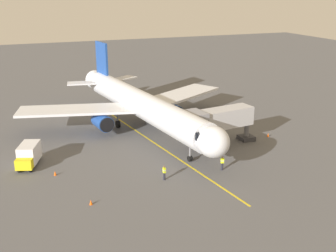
{
  "coord_description": "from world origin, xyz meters",
  "views": [
    {
      "loc": [
        17.18,
        59.47,
        20.4
      ],
      "look_at": [
        -1.77,
        10.87,
        3.0
      ],
      "focal_mm": 44.39,
      "sensor_mm": 36.0,
      "label": 1
    }
  ],
  "objects_px": {
    "ground_crew_wing_walker": "(164,173)",
    "safety_cone_nose_right": "(268,135)",
    "box_truck_near_nose": "(28,155)",
    "safety_cone_wing_port": "(91,202)",
    "jet_bridge": "(215,120)",
    "ground_crew_marshaller": "(222,163)",
    "safety_cone_nose_left": "(55,173)",
    "airplane": "(140,104)"
  },
  "relations": [
    {
      "from": "jet_bridge",
      "to": "ground_crew_wing_walker",
      "type": "distance_m",
      "value": 12.37
    },
    {
      "from": "jet_bridge",
      "to": "ground_crew_wing_walker",
      "type": "relative_size",
      "value": 6.74
    },
    {
      "from": "ground_crew_marshaller",
      "to": "box_truck_near_nose",
      "type": "xyz_separation_m",
      "value": [
        21.08,
        -9.51,
        0.5
      ]
    },
    {
      "from": "jet_bridge",
      "to": "safety_cone_nose_left",
      "type": "bearing_deg",
      "value": 3.74
    },
    {
      "from": "jet_bridge",
      "to": "box_truck_near_nose",
      "type": "relative_size",
      "value": 2.31
    },
    {
      "from": "safety_cone_nose_left",
      "to": "safety_cone_nose_right",
      "type": "bearing_deg",
      "value": -175.9
    },
    {
      "from": "airplane",
      "to": "box_truck_near_nose",
      "type": "relative_size",
      "value": 8.08
    },
    {
      "from": "jet_bridge",
      "to": "safety_cone_nose_left",
      "type": "distance_m",
      "value": 21.35
    },
    {
      "from": "safety_cone_nose_right",
      "to": "box_truck_near_nose",
      "type": "bearing_deg",
      "value": -3.0
    },
    {
      "from": "box_truck_near_nose",
      "to": "safety_cone_wing_port",
      "type": "distance_m",
      "value": 13.16
    },
    {
      "from": "airplane",
      "to": "safety_cone_nose_right",
      "type": "height_order",
      "value": "airplane"
    },
    {
      "from": "ground_crew_wing_walker",
      "to": "safety_cone_wing_port",
      "type": "xyz_separation_m",
      "value": [
        8.76,
        2.6,
        -0.61
      ]
    },
    {
      "from": "safety_cone_nose_right",
      "to": "ground_crew_wing_walker",
      "type": "bearing_deg",
      "value": 22.34
    },
    {
      "from": "ground_crew_marshaller",
      "to": "safety_cone_wing_port",
      "type": "xyz_separation_m",
      "value": [
        16.05,
        2.61,
        -0.61
      ]
    },
    {
      "from": "jet_bridge",
      "to": "ground_crew_marshaller",
      "type": "relative_size",
      "value": 6.74
    },
    {
      "from": "ground_crew_wing_walker",
      "to": "safety_cone_nose_right",
      "type": "height_order",
      "value": "ground_crew_wing_walker"
    },
    {
      "from": "safety_cone_nose_right",
      "to": "safety_cone_wing_port",
      "type": "bearing_deg",
      "value": 20.55
    },
    {
      "from": "jet_bridge",
      "to": "safety_cone_wing_port",
      "type": "distance_m",
      "value": 21.17
    },
    {
      "from": "ground_crew_marshaller",
      "to": "box_truck_near_nose",
      "type": "height_order",
      "value": "box_truck_near_nose"
    },
    {
      "from": "jet_bridge",
      "to": "ground_crew_marshaller",
      "type": "height_order",
      "value": "jet_bridge"
    },
    {
      "from": "safety_cone_nose_left",
      "to": "ground_crew_marshaller",
      "type": "bearing_deg",
      "value": 163.12
    },
    {
      "from": "safety_cone_wing_port",
      "to": "safety_cone_nose_right",
      "type": "bearing_deg",
      "value": -159.45
    },
    {
      "from": "safety_cone_nose_left",
      "to": "airplane",
      "type": "bearing_deg",
      "value": -140.12
    },
    {
      "from": "safety_cone_wing_port",
      "to": "jet_bridge",
      "type": "bearing_deg",
      "value": -152.61
    },
    {
      "from": "box_truck_near_nose",
      "to": "ground_crew_marshaller",
      "type": "bearing_deg",
      "value": 155.73
    },
    {
      "from": "airplane",
      "to": "ground_crew_wing_walker",
      "type": "relative_size",
      "value": 23.56
    },
    {
      "from": "jet_bridge",
      "to": "ground_crew_marshaller",
      "type": "distance_m",
      "value": 7.96
    },
    {
      "from": "airplane",
      "to": "ground_crew_marshaller",
      "type": "height_order",
      "value": "airplane"
    },
    {
      "from": "jet_bridge",
      "to": "airplane",
      "type": "bearing_deg",
      "value": -56.26
    },
    {
      "from": "safety_cone_nose_left",
      "to": "safety_cone_wing_port",
      "type": "xyz_separation_m",
      "value": [
        -2.48,
        8.23,
        0.0
      ]
    },
    {
      "from": "airplane",
      "to": "safety_cone_nose_left",
      "type": "height_order",
      "value": "airplane"
    },
    {
      "from": "jet_bridge",
      "to": "box_truck_near_nose",
      "type": "xyz_separation_m",
      "value": [
        23.57,
        -2.51,
        -2.38
      ]
    },
    {
      "from": "airplane",
      "to": "jet_bridge",
      "type": "xyz_separation_m",
      "value": [
        -6.94,
        10.39,
        -0.24
      ]
    },
    {
      "from": "jet_bridge",
      "to": "ground_crew_wing_walker",
      "type": "xyz_separation_m",
      "value": [
        9.78,
        7.01,
        -2.88
      ]
    },
    {
      "from": "ground_crew_marshaller",
      "to": "safety_cone_nose_left",
      "type": "xyz_separation_m",
      "value": [
        18.52,
        -5.62,
        -0.61
      ]
    },
    {
      "from": "jet_bridge",
      "to": "ground_crew_marshaller",
      "type": "bearing_deg",
      "value": 70.4
    },
    {
      "from": "ground_crew_marshaller",
      "to": "safety_cone_wing_port",
      "type": "relative_size",
      "value": 3.11
    },
    {
      "from": "jet_bridge",
      "to": "safety_cone_wing_port",
      "type": "relative_size",
      "value": 20.95
    },
    {
      "from": "ground_crew_marshaller",
      "to": "ground_crew_wing_walker",
      "type": "xyz_separation_m",
      "value": [
        7.29,
        0.01,
        0.0
      ]
    },
    {
      "from": "box_truck_near_nose",
      "to": "safety_cone_wing_port",
      "type": "bearing_deg",
      "value": 112.55
    },
    {
      "from": "safety_cone_nose_left",
      "to": "safety_cone_wing_port",
      "type": "bearing_deg",
      "value": 106.74
    },
    {
      "from": "ground_crew_marshaller",
      "to": "safety_cone_wing_port",
      "type": "distance_m",
      "value": 16.27
    }
  ]
}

